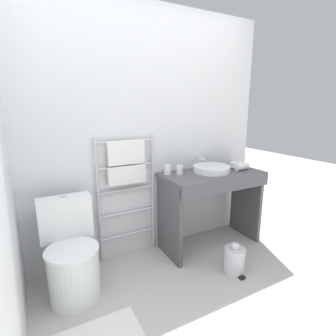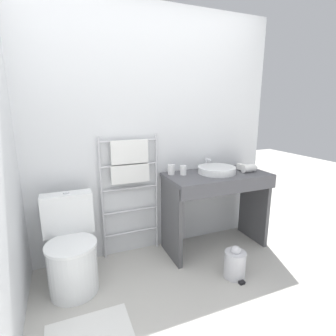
{
  "view_description": "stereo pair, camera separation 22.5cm",
  "coord_description": "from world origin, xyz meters",
  "px_view_note": "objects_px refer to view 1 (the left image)",
  "views": [
    {
      "loc": [
        -1.05,
        -1.02,
        1.5
      ],
      "look_at": [
        -0.01,
        0.91,
        0.97
      ],
      "focal_mm": 28.0,
      "sensor_mm": 36.0,
      "label": 1
    },
    {
      "loc": [
        -0.85,
        -1.12,
        1.5
      ],
      "look_at": [
        -0.01,
        0.91,
        0.97
      ],
      "focal_mm": 28.0,
      "sensor_mm": 36.0,
      "label": 2
    }
  ],
  "objects_px": {
    "sink_basin": "(211,169)",
    "trash_bin": "(234,260)",
    "hair_dryer": "(241,166)",
    "toilet": "(72,258)",
    "cup_near_wall": "(167,170)",
    "cup_near_edge": "(180,170)",
    "towel_radiator": "(127,173)"
  },
  "relations": [
    {
      "from": "toilet",
      "to": "towel_radiator",
      "type": "relative_size",
      "value": 0.64
    },
    {
      "from": "toilet",
      "to": "towel_radiator",
      "type": "xyz_separation_m",
      "value": [
        0.6,
        0.32,
        0.55
      ]
    },
    {
      "from": "toilet",
      "to": "trash_bin",
      "type": "bearing_deg",
      "value": -17.36
    },
    {
      "from": "towel_radiator",
      "to": "trash_bin",
      "type": "xyz_separation_m",
      "value": [
        0.74,
        -0.74,
        -0.74
      ]
    },
    {
      "from": "cup_near_wall",
      "to": "cup_near_edge",
      "type": "bearing_deg",
      "value": -31.59
    },
    {
      "from": "cup_near_edge",
      "to": "hair_dryer",
      "type": "xyz_separation_m",
      "value": [
        0.69,
        -0.15,
        -0.0
      ]
    },
    {
      "from": "hair_dryer",
      "to": "towel_radiator",
      "type": "bearing_deg",
      "value": 166.94
    },
    {
      "from": "cup_near_edge",
      "to": "hair_dryer",
      "type": "height_order",
      "value": "cup_near_edge"
    },
    {
      "from": "cup_near_wall",
      "to": "trash_bin",
      "type": "height_order",
      "value": "cup_near_wall"
    },
    {
      "from": "toilet",
      "to": "cup_near_wall",
      "type": "relative_size",
      "value": 7.92
    },
    {
      "from": "toilet",
      "to": "trash_bin",
      "type": "height_order",
      "value": "toilet"
    },
    {
      "from": "cup_near_wall",
      "to": "cup_near_edge",
      "type": "distance_m",
      "value": 0.12
    },
    {
      "from": "sink_basin",
      "to": "hair_dryer",
      "type": "height_order",
      "value": "hair_dryer"
    },
    {
      "from": "toilet",
      "to": "cup_near_wall",
      "type": "bearing_deg",
      "value": 14.1
    },
    {
      "from": "sink_basin",
      "to": "trash_bin",
      "type": "distance_m",
      "value": 0.91
    },
    {
      "from": "sink_basin",
      "to": "cup_near_edge",
      "type": "height_order",
      "value": "cup_near_edge"
    },
    {
      "from": "sink_basin",
      "to": "hair_dryer",
      "type": "relative_size",
      "value": 2.0
    },
    {
      "from": "towel_radiator",
      "to": "sink_basin",
      "type": "distance_m",
      "value": 0.88
    },
    {
      "from": "cup_near_edge",
      "to": "towel_radiator",
      "type": "bearing_deg",
      "value": 165.58
    },
    {
      "from": "towel_radiator",
      "to": "trash_bin",
      "type": "height_order",
      "value": "towel_radiator"
    },
    {
      "from": "sink_basin",
      "to": "hair_dryer",
      "type": "bearing_deg",
      "value": -13.21
    },
    {
      "from": "toilet",
      "to": "cup_near_wall",
      "type": "xyz_separation_m",
      "value": [
        1.0,
        0.25,
        0.56
      ]
    },
    {
      "from": "toilet",
      "to": "cup_near_wall",
      "type": "height_order",
      "value": "cup_near_wall"
    },
    {
      "from": "sink_basin",
      "to": "cup_near_edge",
      "type": "bearing_deg",
      "value": 169.13
    },
    {
      "from": "toilet",
      "to": "towel_radiator",
      "type": "height_order",
      "value": "towel_radiator"
    },
    {
      "from": "hair_dryer",
      "to": "cup_near_edge",
      "type": "bearing_deg",
      "value": 167.97
    },
    {
      "from": "trash_bin",
      "to": "cup_near_wall",
      "type": "bearing_deg",
      "value": 116.44
    },
    {
      "from": "trash_bin",
      "to": "cup_near_edge",
      "type": "bearing_deg",
      "value": 110.67
    },
    {
      "from": "trash_bin",
      "to": "sink_basin",
      "type": "bearing_deg",
      "value": 77.51
    },
    {
      "from": "sink_basin",
      "to": "trash_bin",
      "type": "height_order",
      "value": "sink_basin"
    },
    {
      "from": "sink_basin",
      "to": "trash_bin",
      "type": "bearing_deg",
      "value": -102.49
    },
    {
      "from": "hair_dryer",
      "to": "trash_bin",
      "type": "distance_m",
      "value": 0.98
    }
  ]
}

